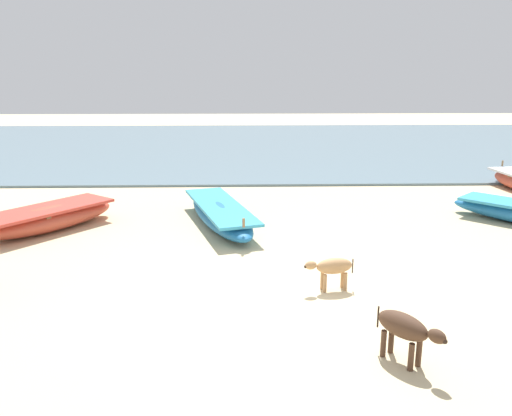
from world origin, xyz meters
The scene contains 6 objects.
ground centered at (0.00, 0.00, 0.00)m, with size 80.00×80.00×0.00m, color beige.
sea_water centered at (0.00, 18.73, 0.04)m, with size 60.00×20.00×0.08m, color slate.
fishing_boat_2 centered at (-5.63, 3.86, 0.31)m, with size 3.17×3.54×0.78m.
fishing_boat_4 centered at (-1.41, 4.26, 0.28)m, with size 2.30×4.66×0.72m.
calf_near_tan centered at (0.75, 0.02, 0.43)m, with size 0.92×0.38×0.60m.
calf_far_dark centered at (1.30, -2.42, 0.50)m, with size 0.80×0.96×0.70m.
Camera 1 is at (-0.85, -8.69, 3.82)m, focal length 36.81 mm.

